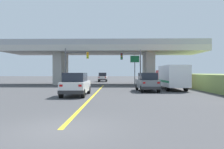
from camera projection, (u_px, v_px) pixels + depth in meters
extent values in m
plane|color=#424244|center=(105.00, 84.00, 35.35)|extent=(160.00, 160.00, 0.00)
cube|color=#B7B5AD|center=(105.00, 50.00, 35.29)|extent=(33.40, 8.19, 0.95)
cube|color=#A8A69F|center=(61.00, 69.00, 35.47)|extent=(1.43, 4.92, 5.45)
cube|color=#A8A69F|center=(148.00, 69.00, 35.18)|extent=(1.43, 4.92, 5.45)
cube|color=#9EA0A5|center=(103.00, 42.00, 31.34)|extent=(33.40, 0.20, 0.90)
cube|color=#9EA0A5|center=(106.00, 48.00, 39.23)|extent=(33.40, 0.20, 0.90)
cube|color=yellow|center=(96.00, 93.00, 19.84)|extent=(0.20, 25.38, 0.01)
cube|color=silver|center=(76.00, 86.00, 17.90)|extent=(1.98, 4.48, 0.90)
cube|color=#1E232D|center=(75.00, 77.00, 17.56)|extent=(1.74, 2.46, 0.76)
cube|color=#2D2D30|center=(71.00, 92.00, 15.72)|extent=(2.01, 0.20, 0.28)
cube|color=red|center=(61.00, 86.00, 15.66)|extent=(0.24, 0.06, 0.16)
cube|color=red|center=(80.00, 86.00, 15.63)|extent=(0.24, 0.06, 0.16)
cylinder|color=black|center=(71.00, 90.00, 19.61)|extent=(0.26, 0.72, 0.72)
cylinder|color=black|center=(89.00, 90.00, 19.58)|extent=(0.26, 0.72, 0.72)
cylinder|color=black|center=(61.00, 93.00, 16.23)|extent=(0.26, 0.72, 0.72)
cylinder|color=black|center=(83.00, 93.00, 16.20)|extent=(0.26, 0.72, 0.72)
cube|color=slate|center=(147.00, 84.00, 22.14)|extent=(2.11, 4.42, 0.90)
cube|color=#1E232D|center=(148.00, 76.00, 21.81)|extent=(1.79, 2.46, 0.76)
cube|color=#2D2D30|center=(151.00, 88.00, 20.03)|extent=(1.96, 0.29, 0.28)
cube|color=red|center=(144.00, 83.00, 19.94)|extent=(0.24, 0.07, 0.16)
cube|color=red|center=(159.00, 83.00, 19.97)|extent=(0.24, 0.07, 0.16)
cylinder|color=black|center=(137.00, 87.00, 23.74)|extent=(0.29, 0.73, 0.72)
cylinder|color=black|center=(151.00, 87.00, 23.78)|extent=(0.29, 0.73, 0.72)
cylinder|color=black|center=(142.00, 89.00, 20.51)|extent=(0.29, 0.73, 0.72)
cylinder|color=black|center=(158.00, 89.00, 20.55)|extent=(0.29, 0.73, 0.72)
cube|color=red|center=(166.00, 77.00, 26.96)|extent=(2.20, 2.00, 1.90)
cube|color=silver|center=(173.00, 76.00, 23.35)|extent=(2.31, 5.21, 2.40)
cube|color=#197F4C|center=(173.00, 81.00, 23.36)|extent=(2.33, 5.11, 0.24)
cylinder|color=black|center=(158.00, 84.00, 26.98)|extent=(0.30, 0.90, 0.90)
cylinder|color=black|center=(173.00, 85.00, 26.95)|extent=(0.30, 0.90, 0.90)
cylinder|color=black|center=(167.00, 87.00, 22.08)|extent=(0.30, 0.90, 0.90)
cylinder|color=black|center=(186.00, 87.00, 22.04)|extent=(0.30, 0.90, 0.90)
cube|color=silver|center=(103.00, 78.00, 45.69)|extent=(1.86, 4.32, 0.90)
cube|color=#1E232D|center=(103.00, 74.00, 45.36)|extent=(1.63, 2.37, 0.76)
cube|color=#2D2D30|center=(102.00, 80.00, 43.59)|extent=(1.89, 0.20, 0.28)
cube|color=red|center=(99.00, 77.00, 43.53)|extent=(0.24, 0.06, 0.16)
cube|color=red|center=(105.00, 77.00, 43.50)|extent=(0.24, 0.06, 0.16)
cylinder|color=black|center=(100.00, 80.00, 47.32)|extent=(0.26, 0.72, 0.72)
cylinder|color=black|center=(107.00, 80.00, 47.29)|extent=(0.26, 0.72, 0.72)
cylinder|color=black|center=(99.00, 80.00, 44.11)|extent=(0.26, 0.72, 0.72)
cylinder|color=black|center=(106.00, 80.00, 44.08)|extent=(0.26, 0.72, 0.72)
cylinder|color=#56595E|center=(140.00, 68.00, 30.39)|extent=(0.18, 0.18, 5.49)
cylinder|color=#56595E|center=(131.00, 53.00, 30.39)|extent=(2.84, 0.12, 0.12)
cube|color=black|center=(122.00, 56.00, 30.42)|extent=(0.32, 0.26, 0.96)
sphere|color=red|center=(122.00, 54.00, 30.27)|extent=(0.16, 0.16, 0.16)
sphere|color=gold|center=(122.00, 56.00, 30.27)|extent=(0.16, 0.16, 0.16)
sphere|color=green|center=(122.00, 58.00, 30.28)|extent=(0.16, 0.16, 0.16)
cylinder|color=#56595E|center=(65.00, 67.00, 30.68)|extent=(0.18, 0.18, 5.75)
cylinder|color=#56595E|center=(77.00, 52.00, 30.63)|extent=(3.39, 0.12, 0.12)
cube|color=gold|center=(88.00, 55.00, 30.60)|extent=(0.32, 0.26, 0.96)
sphere|color=red|center=(88.00, 53.00, 30.45)|extent=(0.16, 0.16, 0.16)
sphere|color=gold|center=(88.00, 55.00, 30.45)|extent=(0.16, 0.16, 0.16)
sphere|color=green|center=(88.00, 57.00, 30.46)|extent=(0.16, 0.16, 0.16)
cylinder|color=slate|center=(135.00, 70.00, 32.54)|extent=(0.14, 0.14, 4.93)
cube|color=#146638|center=(135.00, 59.00, 32.46)|extent=(1.40, 0.08, 1.02)
cube|color=white|center=(135.00, 59.00, 32.46)|extent=(1.48, 0.04, 1.10)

